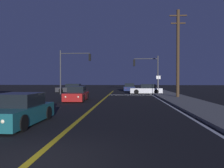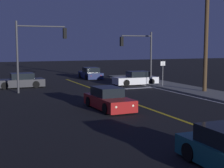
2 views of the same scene
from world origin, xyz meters
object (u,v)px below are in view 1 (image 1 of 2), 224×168
object	(u,v)px
car_distant_tail_navy	(130,88)
traffic_signal_near_right	(148,69)
utility_pole_right	(178,53)
car_side_waiting_charcoal	(72,89)
car_mid_block_white	(146,90)
street_sign_corner	(158,82)
car_far_approaching_red	(77,94)
car_lead_oncoming_teal	(17,111)
traffic_signal_far_left	(71,65)

from	to	relation	value
car_distant_tail_navy	traffic_signal_near_right	distance (m)	8.61
traffic_signal_near_right	utility_pole_right	size ratio (longest dim) A/B	0.56
car_side_waiting_charcoal	utility_pole_right	bearing A→B (deg)	-124.92
car_mid_block_white	street_sign_corner	xyz separation A→B (m)	(1.22, -3.07, 1.09)
car_far_approaching_red	car_side_waiting_charcoal	size ratio (longest dim) A/B	0.98
street_sign_corner	car_distant_tail_navy	bearing A→B (deg)	108.14
car_side_waiting_charcoal	street_sign_corner	world-z (taller)	street_sign_corner
traffic_signal_near_right	street_sign_corner	bearing A→B (deg)	109.19
car_mid_block_white	car_lead_oncoming_teal	world-z (taller)	same
car_side_waiting_charcoal	traffic_signal_far_left	world-z (taller)	traffic_signal_far_left
car_mid_block_white	car_lead_oncoming_teal	size ratio (longest dim) A/B	1.03
car_far_approaching_red	traffic_signal_near_right	distance (m)	13.42
car_lead_oncoming_teal	car_distant_tail_navy	xyz separation A→B (m)	(5.31, 29.51, -0.00)
car_distant_tail_navy	utility_pole_right	distance (m)	16.18
street_sign_corner	car_far_approaching_red	bearing A→B (deg)	-137.56
car_lead_oncoming_teal	car_mid_block_white	bearing A→B (deg)	-108.20
car_far_approaching_red	street_sign_corner	distance (m)	11.70
car_lead_oncoming_teal	street_sign_corner	size ratio (longest dim) A/B	1.73
car_mid_block_white	traffic_signal_far_left	xyz separation A→B (m)	(-10.14, -1.67, 3.35)
car_side_waiting_charcoal	car_lead_oncoming_teal	world-z (taller)	same
car_distant_tail_navy	traffic_signal_far_left	world-z (taller)	traffic_signal_far_left
car_side_waiting_charcoal	car_distant_tail_navy	size ratio (longest dim) A/B	1.03
car_side_waiting_charcoal	car_distant_tail_navy	bearing A→B (deg)	-58.70
car_mid_block_white	traffic_signal_far_left	bearing A→B (deg)	101.07
car_lead_oncoming_teal	car_distant_tail_navy	distance (m)	29.98
traffic_signal_far_left	street_sign_corner	xyz separation A→B (m)	(11.35, -1.40, -2.26)
car_mid_block_white	utility_pole_right	bearing A→B (deg)	-158.81
car_far_approaching_red	car_distant_tail_navy	size ratio (longest dim) A/B	1.01
car_mid_block_white	car_distant_tail_navy	size ratio (longest dim) A/B	1.01
utility_pole_right	traffic_signal_far_left	bearing A→B (deg)	155.81
car_mid_block_white	car_distant_tail_navy	world-z (taller)	same
car_far_approaching_red	car_distant_tail_navy	bearing A→B (deg)	-107.77
car_lead_oncoming_teal	street_sign_corner	distance (m)	20.94
car_far_approaching_red	street_sign_corner	bearing A→B (deg)	-139.69
car_side_waiting_charcoal	street_sign_corner	bearing A→B (deg)	-113.03
car_distant_tail_navy	traffic_signal_far_left	distance (m)	12.53
car_far_approaching_red	utility_pole_right	distance (m)	11.41
car_far_approaching_red	car_side_waiting_charcoal	bearing A→B (deg)	-76.69
utility_pole_right	street_sign_corner	distance (m)	5.52
car_distant_tail_navy	utility_pole_right	size ratio (longest dim) A/B	0.47
car_far_approaching_red	traffic_signal_near_right	xyz separation A→B (m)	(7.62, 10.66, 2.89)
car_side_waiting_charcoal	car_distant_tail_navy	distance (m)	10.24
car_side_waiting_charcoal	car_mid_block_white	world-z (taller)	same
car_lead_oncoming_teal	utility_pole_right	distance (m)	18.32
car_mid_block_white	traffic_signal_far_left	size ratio (longest dim) A/B	0.75
car_side_waiting_charcoal	car_lead_oncoming_teal	bearing A→B (deg)	-171.72
car_far_approaching_red	street_sign_corner	world-z (taller)	street_sign_corner
car_side_waiting_charcoal	street_sign_corner	xyz separation A→B (m)	(12.21, -5.23, 1.09)
car_lead_oncoming_teal	car_distant_tail_navy	world-z (taller)	same
traffic_signal_far_left	car_far_approaching_red	bearing A→B (deg)	-73.40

